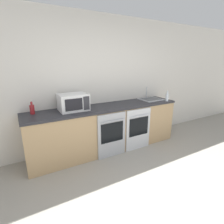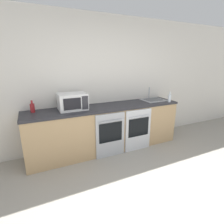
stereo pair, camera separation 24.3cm
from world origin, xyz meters
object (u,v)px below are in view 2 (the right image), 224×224
oven_left (110,135)px  microwave (72,101)px  oven_right (138,130)px  bottle_clear (170,98)px  sink (153,100)px  bottle_red (32,108)px

oven_left → microwave: 0.92m
oven_left → microwave: (-0.58, 0.36, 0.62)m
oven_right → microwave: bearing=163.0°
bottle_clear → sink: (-0.20, 0.29, -0.07)m
microwave → sink: size_ratio=1.03×
oven_left → microwave: bearing=148.0°
microwave → sink: bearing=0.1°
microwave → bottle_red: 0.67m
bottle_red → sink: size_ratio=0.43×
oven_right → bottle_clear: bottle_clear is taller
bottle_red → bottle_clear: bearing=-8.2°
bottle_clear → microwave: bearing=171.9°
bottle_red → oven_right: bearing=-14.0°
oven_left → bottle_clear: bearing=3.1°
bottle_clear → bottle_red: size_ratio=1.09×
bottle_clear → bottle_red: bearing=171.8°
microwave → bottle_clear: 2.01m
bottle_clear → sink: bearing=124.4°
bottle_clear → sink: 0.36m
bottle_clear → oven_right: bearing=-174.6°
microwave → bottle_red: microwave is taller
oven_left → microwave: microwave is taller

